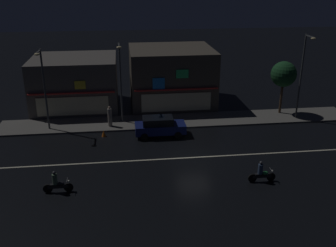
{
  "coord_description": "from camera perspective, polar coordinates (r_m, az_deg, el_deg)",
  "views": [
    {
      "loc": [
        -5.18,
        -25.96,
        13.17
      ],
      "look_at": [
        -1.56,
        3.5,
        1.49
      ],
      "focal_mm": 41.29,
      "sensor_mm": 36.0,
      "label": 1
    }
  ],
  "objects": [
    {
      "name": "ground_plane",
      "position": [
        29.57,
        3.85,
        -5.03
      ],
      "size": [
        140.0,
        140.0,
        0.0
      ],
      "primitive_type": "plane",
      "color": "black"
    },
    {
      "name": "lane_divider_stripe",
      "position": [
        29.57,
        3.85,
        -5.02
      ],
      "size": [
        31.42,
        0.16,
        0.01
      ],
      "primitive_type": "cube",
      "color": "beige",
      "rests_on": "ground"
    },
    {
      "name": "sidewalk_far",
      "position": [
        36.51,
        1.63,
        0.44
      ],
      "size": [
        33.07,
        3.68,
        0.14
      ],
      "primitive_type": "cube",
      "color": "#5B5954",
      "rests_on": "ground"
    },
    {
      "name": "storefront_left_block",
      "position": [
        41.06,
        0.47,
        7.02
      ],
      "size": [
        8.55,
        7.97,
        5.86
      ],
      "color": "#4C443A",
      "rests_on": "ground"
    },
    {
      "name": "storefront_center_block",
      "position": [
        40.81,
        -13.5,
        5.86
      ],
      "size": [
        8.41,
        7.38,
        5.21
      ],
      "color": "#56514C",
      "rests_on": "ground"
    },
    {
      "name": "streetlamp_west",
      "position": [
        34.55,
        -17.89,
        5.61
      ],
      "size": [
        0.44,
        1.64,
        7.12
      ],
      "color": "#47494C",
      "rests_on": "sidewalk_far"
    },
    {
      "name": "streetlamp_mid",
      "position": [
        34.88,
        -7.04,
        6.84
      ],
      "size": [
        0.44,
        1.64,
        7.34
      ],
      "color": "#47494C",
      "rests_on": "sidewalk_far"
    },
    {
      "name": "streetlamp_east",
      "position": [
        37.61,
        19.25,
        7.34
      ],
      "size": [
        0.44,
        1.64,
        7.91
      ],
      "color": "#47494C",
      "rests_on": "sidewalk_far"
    },
    {
      "name": "pedestrian_on_sidewalk",
      "position": [
        35.11,
        -8.58,
        0.96
      ],
      "size": [
        0.38,
        0.38,
        1.88
      ],
      "rotation": [
        0.0,
        0.0,
        5.03
      ],
      "color": "gray",
      "rests_on": "sidewalk_far"
    },
    {
      "name": "street_tree",
      "position": [
        38.87,
        16.71,
        6.96
      ],
      "size": [
        2.45,
        2.45,
        5.14
      ],
      "color": "#473323",
      "rests_on": "sidewalk_far"
    },
    {
      "name": "parked_car_near_kerb",
      "position": [
        33.05,
        -1.26,
        -0.39
      ],
      "size": [
        4.3,
        1.98,
        1.67
      ],
      "color": "navy",
      "rests_on": "ground"
    },
    {
      "name": "motorcycle_lead",
      "position": [
        26.76,
        13.62,
        -7.13
      ],
      "size": [
        1.9,
        0.6,
        1.52
      ],
      "rotation": [
        0.0,
        0.0,
        3.05
      ],
      "color": "black",
      "rests_on": "ground"
    },
    {
      "name": "motorcycle_following",
      "position": [
        25.82,
        -16.09,
        -8.51
      ],
      "size": [
        1.9,
        0.6,
        1.52
      ],
      "rotation": [
        0.0,
        0.0,
        3.2
      ],
      "color": "black",
      "rests_on": "ground"
    },
    {
      "name": "traffic_cone",
      "position": [
        33.54,
        -9.47,
        -1.45
      ],
      "size": [
        0.36,
        0.36,
        0.55
      ],
      "primitive_type": "cone",
      "color": "orange",
      "rests_on": "ground"
    }
  ]
}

